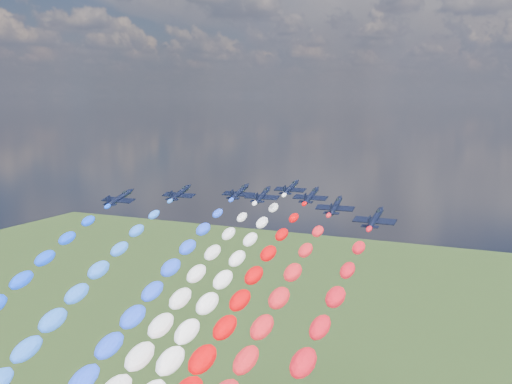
% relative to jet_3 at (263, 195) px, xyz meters
% --- Properties ---
extents(jet_0, '(9.57, 12.81, 5.81)m').
position_rel_jet_3_xyz_m(jet_0, '(-31.34, -19.81, 0.00)').
color(jet_0, black).
extents(jet_1, '(9.13, 12.50, 5.81)m').
position_rel_jet_3_xyz_m(jet_1, '(-21.65, -6.21, 0.00)').
color(jet_1, black).
extents(trail_1, '(5.47, 103.08, 51.11)m').
position_rel_jet_3_xyz_m(trail_1, '(-21.65, -59.99, -24.18)').
color(trail_1, blue).
extents(jet_2, '(9.25, 12.58, 5.81)m').
position_rel_jet_3_xyz_m(jet_2, '(-7.88, 2.13, 0.00)').
color(jet_2, black).
extents(trail_2, '(5.47, 103.08, 51.11)m').
position_rel_jet_3_xyz_m(trail_2, '(-7.88, -51.66, -24.18)').
color(trail_2, blue).
extents(jet_3, '(9.90, 13.04, 5.81)m').
position_rel_jet_3_xyz_m(jet_3, '(0.00, 0.00, 0.00)').
color(jet_3, black).
extents(trail_3, '(5.47, 103.08, 51.11)m').
position_rel_jet_3_xyz_m(trail_3, '(-0.00, -53.79, -24.18)').
color(trail_3, white).
extents(jet_4, '(9.34, 12.65, 5.81)m').
position_rel_jet_3_xyz_m(jet_4, '(1.70, 15.73, 0.00)').
color(jet_4, black).
extents(trail_4, '(5.47, 103.08, 51.11)m').
position_rel_jet_3_xyz_m(trail_4, '(1.70, -38.05, -24.18)').
color(trail_4, white).
extents(jet_5, '(9.11, 12.49, 5.81)m').
position_rel_jet_3_xyz_m(jet_5, '(11.91, 4.42, 0.00)').
color(jet_5, black).
extents(trail_5, '(5.47, 103.08, 51.11)m').
position_rel_jet_3_xyz_m(trail_5, '(11.91, -49.37, -24.18)').
color(trail_5, red).
extents(jet_6, '(9.90, 13.04, 5.81)m').
position_rel_jet_3_xyz_m(jet_6, '(22.60, -8.10, 0.00)').
color(jet_6, black).
extents(jet_7, '(9.46, 12.74, 5.81)m').
position_rel_jet_3_xyz_m(jet_7, '(35.13, -19.55, 0.00)').
color(jet_7, black).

